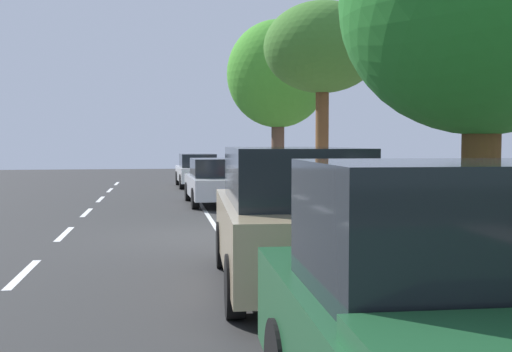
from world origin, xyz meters
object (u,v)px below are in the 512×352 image
(cyclist_with_backpack, at_px, (286,191))
(street_tree_corner, at_px, (278,75))
(street_tree_mid_block, at_px, (484,5))
(street_tree_far_end, at_px, (323,49))
(fire_hydrant, at_px, (333,222))
(parked_suv_tan_second, at_px, (290,216))
(parked_sedan_silver_mid, at_px, (216,182))
(parked_sedan_white_far, at_px, (197,171))
(bicycle_at_curb, at_px, (272,222))

(cyclist_with_backpack, relative_size, street_tree_corner, 0.29)
(cyclist_with_backpack, height_order, street_tree_mid_block, street_tree_mid_block)
(street_tree_far_end, height_order, street_tree_corner, street_tree_corner)
(street_tree_far_end, distance_m, fire_hydrant, 5.02)
(cyclist_with_backpack, height_order, street_tree_corner, street_tree_corner)
(fire_hydrant, bearing_deg, street_tree_corner, 85.68)
(parked_suv_tan_second, distance_m, parked_sedan_silver_mid, 11.74)
(parked_sedan_silver_mid, distance_m, street_tree_corner, 4.10)
(parked_sedan_silver_mid, relative_size, parked_sedan_white_far, 1.00)
(parked_sedan_white_far, bearing_deg, street_tree_far_end, -80.95)
(parked_sedan_silver_mid, distance_m, bicycle_at_curb, 7.55)
(parked_sedan_silver_mid, bearing_deg, fire_hydrant, -81.22)
(parked_suv_tan_second, bearing_deg, fire_hydrant, 62.35)
(street_tree_corner, bearing_deg, parked_sedan_silver_mid, 176.02)
(cyclist_with_backpack, distance_m, street_tree_mid_block, 6.02)
(cyclist_with_backpack, relative_size, street_tree_far_end, 0.33)
(parked_sedan_white_far, xyz_separation_m, street_tree_far_end, (2.19, -13.76, 3.54))
(parked_suv_tan_second, relative_size, street_tree_mid_block, 0.92)
(bicycle_at_curb, bearing_deg, cyclist_with_backpack, -63.23)
(street_tree_mid_block, height_order, fire_hydrant, street_tree_mid_block)
(street_tree_far_end, bearing_deg, bicycle_at_curb, -131.49)
(parked_sedan_white_far, relative_size, bicycle_at_curb, 3.18)
(street_tree_far_end, bearing_deg, street_tree_corner, 90.00)
(cyclist_with_backpack, bearing_deg, parked_suv_tan_second, -101.14)
(parked_sedan_white_far, bearing_deg, fire_hydrant, -84.91)
(street_tree_corner, distance_m, fire_hydrant, 9.67)
(street_tree_mid_block, distance_m, street_tree_far_end, 7.46)
(street_tree_far_end, xyz_separation_m, street_tree_corner, (0.00, 5.61, -0.01))
(parked_sedan_white_far, bearing_deg, cyclist_with_backpack, -86.97)
(parked_sedan_silver_mid, bearing_deg, street_tree_far_end, -70.23)
(street_tree_mid_block, bearing_deg, parked_sedan_white_far, 95.90)
(parked_sedan_white_far, relative_size, street_tree_corner, 0.75)
(bicycle_at_curb, bearing_deg, parked_sedan_white_far, 92.30)
(parked_suv_tan_second, height_order, street_tree_far_end, street_tree_far_end)
(cyclist_with_backpack, distance_m, fire_hydrant, 1.36)
(parked_sedan_white_far, height_order, street_tree_corner, street_tree_corner)
(parked_sedan_white_far, xyz_separation_m, cyclist_with_backpack, (0.85, -15.97, 0.31))
(street_tree_corner, xyz_separation_m, fire_hydrant, (-0.67, -8.89, -3.73))
(street_tree_far_end, relative_size, street_tree_corner, 0.89)
(parked_suv_tan_second, xyz_separation_m, street_tree_mid_block, (2.09, -1.45, 2.70))
(parked_sedan_silver_mid, height_order, parked_sedan_white_far, same)
(parked_sedan_silver_mid, distance_m, street_tree_far_end, 7.07)
(street_tree_corner, bearing_deg, cyclist_with_backpack, -99.75)
(parked_suv_tan_second, bearing_deg, street_tree_corner, 79.79)
(parked_suv_tan_second, height_order, cyclist_with_backpack, parked_suv_tan_second)
(bicycle_at_curb, distance_m, cyclist_with_backpack, 0.86)
(parked_suv_tan_second, xyz_separation_m, fire_hydrant, (1.42, 2.70, -0.47))
(cyclist_with_backpack, xyz_separation_m, fire_hydrant, (0.67, -1.07, -0.51))
(parked_suv_tan_second, relative_size, fire_hydrant, 5.71)
(bicycle_at_curb, bearing_deg, fire_hydrant, -59.34)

